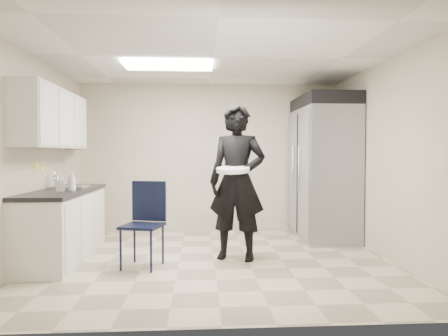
{
  "coord_description": "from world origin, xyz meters",
  "views": [
    {
      "loc": [
        -0.18,
        -5.08,
        1.38
      ],
      "look_at": [
        0.14,
        0.2,
        1.19
      ],
      "focal_mm": 32.0,
      "sensor_mm": 36.0,
      "label": 1
    }
  ],
  "objects": [
    {
      "name": "right_wall",
      "position": [
        2.25,
        0.0,
        1.3
      ],
      "size": [
        0.0,
        4.0,
        4.0
      ],
      "primitive_type": "plane",
      "rotation": [
        1.57,
        0.0,
        -1.57
      ],
      "color": "#BDB29C",
      "rests_on": "floor"
    },
    {
      "name": "fridge_compressor",
      "position": [
        1.83,
        1.27,
        2.2
      ],
      "size": [
        0.8,
        1.35,
        0.2
      ],
      "primitive_type": "cube",
      "color": "black",
      "rests_on": "commercial_fridge"
    },
    {
      "name": "man_tuxedo",
      "position": [
        0.31,
        0.07,
        1.01
      ],
      "size": [
        0.85,
        0.69,
        2.02
      ],
      "primitive_type": "imported",
      "rotation": [
        0.0,
        0.0,
        -0.3
      ],
      "color": "black",
      "rests_on": "floor"
    },
    {
      "name": "folding_chair",
      "position": [
        -0.87,
        -0.24,
        0.5
      ],
      "size": [
        0.55,
        0.55,
        1.0
      ],
      "primitive_type": "cube",
      "rotation": [
        0.0,
        0.0,
        -0.27
      ],
      "color": "black",
      "rests_on": "floor"
    },
    {
      "name": "back_wall",
      "position": [
        0.0,
        2.0,
        1.3
      ],
      "size": [
        4.5,
        0.0,
        4.5
      ],
      "primitive_type": "plane",
      "rotation": [
        1.57,
        0.0,
        0.0
      ],
      "color": "#BDB29C",
      "rests_on": "floor"
    },
    {
      "name": "notice_sticker_right",
      "position": [
        -2.24,
        0.3,
        1.18
      ],
      "size": [
        0.0,
        0.12,
        0.07
      ],
      "primitive_type": "cube",
      "color": "yellow",
      "rests_on": "left_wall"
    },
    {
      "name": "floor",
      "position": [
        0.0,
        0.0,
        0.0
      ],
      "size": [
        4.5,
        4.5,
        0.0
      ],
      "primitive_type": "plane",
      "color": "#C2B798",
      "rests_on": "ground"
    },
    {
      "name": "countertop",
      "position": [
        -1.95,
        0.2,
        0.89
      ],
      "size": [
        0.64,
        1.95,
        0.05
      ],
      "primitive_type": "cube",
      "color": "black",
      "rests_on": "lower_counter"
    },
    {
      "name": "upper_cabinets",
      "position": [
        -2.08,
        0.2,
        1.83
      ],
      "size": [
        0.35,
        1.8,
        0.75
      ],
      "primitive_type": "cube",
      "color": "silver",
      "rests_on": "left_wall"
    },
    {
      "name": "soap_bottle_a",
      "position": [
        -1.76,
        -0.04,
        1.04
      ],
      "size": [
        0.1,
        0.1,
        0.26
      ],
      "primitive_type": "imported",
      "rotation": [
        0.0,
        0.0,
        0.03
      ],
      "color": "white",
      "rests_on": "countertop"
    },
    {
      "name": "soap_bottle_b",
      "position": [
        -1.9,
        -0.05,
        1.01
      ],
      "size": [
        0.1,
        0.1,
        0.2
      ],
      "primitive_type": "imported",
      "rotation": [
        0.0,
        0.0,
        0.11
      ],
      "color": "#AEAEBB",
      "rests_on": "countertop"
    },
    {
      "name": "ceiling_panel",
      "position": [
        -0.6,
        0.4,
        2.57
      ],
      "size": [
        1.2,
        0.6,
        0.02
      ],
      "primitive_type": "cube",
      "color": "white",
      "rests_on": "ceiling"
    },
    {
      "name": "commercial_fridge",
      "position": [
        1.83,
        1.27,
        1.05
      ],
      "size": [
        0.8,
        1.35,
        2.1
      ],
      "primitive_type": "cube",
      "color": "gray",
      "rests_on": "floor"
    },
    {
      "name": "towel_dispenser",
      "position": [
        -2.14,
        1.35,
        1.62
      ],
      "size": [
        0.22,
        0.3,
        0.35
      ],
      "primitive_type": "cube",
      "color": "black",
      "rests_on": "left_wall"
    },
    {
      "name": "faucet",
      "position": [
        -2.13,
        0.45,
        1.02
      ],
      "size": [
        0.02,
        0.02,
        0.24
      ],
      "primitive_type": "cylinder",
      "color": "silver",
      "rests_on": "countertop"
    },
    {
      "name": "lower_counter",
      "position": [
        -1.95,
        0.2,
        0.43
      ],
      "size": [
        0.6,
        1.9,
        0.86
      ],
      "primitive_type": "cube",
      "color": "silver",
      "rests_on": "floor"
    },
    {
      "name": "sink",
      "position": [
        -1.93,
        0.45,
        0.87
      ],
      "size": [
        0.42,
        0.4,
        0.14
      ],
      "primitive_type": "cube",
      "color": "gray",
      "rests_on": "countertop"
    },
    {
      "name": "notice_sticker_left",
      "position": [
        -2.24,
        0.1,
        1.22
      ],
      "size": [
        0.0,
        0.12,
        0.07
      ],
      "primitive_type": "cube",
      "color": "yellow",
      "rests_on": "left_wall"
    },
    {
      "name": "bucket_lid",
      "position": [
        0.23,
        -0.17,
        1.18
      ],
      "size": [
        0.52,
        0.52,
        0.05
      ],
      "primitive_type": "cylinder",
      "rotation": [
        0.0,
        0.0,
        -0.3
      ],
      "color": "white",
      "rests_on": "man_tuxedo"
    },
    {
      "name": "ceiling",
      "position": [
        0.0,
        0.0,
        2.6
      ],
      "size": [
        4.5,
        4.5,
        0.0
      ],
      "primitive_type": "plane",
      "rotation": [
        3.14,
        0.0,
        0.0
      ],
      "color": "silver",
      "rests_on": "back_wall"
    },
    {
      "name": "left_wall",
      "position": [
        -2.25,
        0.0,
        1.3
      ],
      "size": [
        0.0,
        4.0,
        4.0
      ],
      "primitive_type": "plane",
      "rotation": [
        1.57,
        0.0,
        1.57
      ],
      "color": "#BDB29C",
      "rests_on": "floor"
    }
  ]
}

